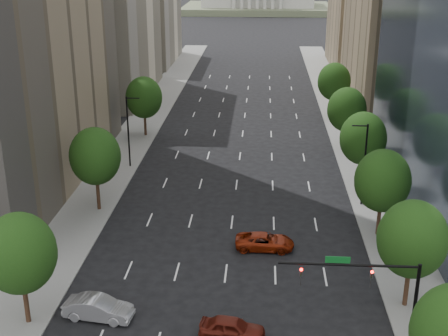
% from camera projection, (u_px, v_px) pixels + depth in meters
% --- Properties ---
extents(sidewalk_left, '(6.00, 200.00, 0.15)m').
position_uv_depth(sidewalk_left, '(104.00, 181.00, 70.35)').
color(sidewalk_left, slate).
rests_on(sidewalk_left, ground).
extents(sidewalk_right, '(6.00, 200.00, 0.15)m').
position_uv_depth(sidewalk_right, '(372.00, 187.00, 68.47)').
color(sidewalk_right, slate).
rests_on(sidewalk_right, ground).
extents(filler_left, '(14.00, 26.00, 18.00)m').
position_uv_depth(filler_left, '(144.00, 23.00, 138.85)').
color(filler_left, beige).
rests_on(filler_left, ground).
extents(parking_tan_right, '(14.00, 30.00, 30.00)m').
position_uv_depth(parking_tan_right, '(398.00, 15.00, 100.06)').
color(parking_tan_right, '#8C7759').
rests_on(parking_tan_right, ground).
extents(filler_right, '(14.00, 26.00, 16.00)m').
position_uv_depth(filler_right, '(364.00, 31.00, 133.36)').
color(filler_right, '#8C7759').
rests_on(filler_right, ground).
extents(tree_right_1, '(5.20, 5.20, 8.75)m').
position_uv_depth(tree_right_1, '(412.00, 239.00, 44.14)').
color(tree_right_1, '#382316').
rests_on(tree_right_1, ground).
extents(tree_right_2, '(5.20, 5.20, 8.61)m').
position_uv_depth(tree_right_2, '(383.00, 181.00, 55.41)').
color(tree_right_2, '#382316').
rests_on(tree_right_2, ground).
extents(tree_right_3, '(5.20, 5.20, 8.89)m').
position_uv_depth(tree_right_3, '(363.00, 138.00, 66.52)').
color(tree_right_3, '#382316').
rests_on(tree_right_3, ground).
extents(tree_right_4, '(5.20, 5.20, 8.46)m').
position_uv_depth(tree_right_4, '(347.00, 110.00, 79.76)').
color(tree_right_4, '#382316').
rests_on(tree_right_4, ground).
extents(tree_right_5, '(5.20, 5.20, 8.75)m').
position_uv_depth(tree_right_5, '(334.00, 82.00, 94.62)').
color(tree_right_5, '#382316').
rests_on(tree_right_5, ground).
extents(tree_left_0, '(5.20, 5.20, 8.75)m').
position_uv_depth(tree_left_0, '(20.00, 253.00, 42.10)').
color(tree_left_0, '#382316').
rests_on(tree_left_0, ground).
extents(tree_left_1, '(5.20, 5.20, 8.97)m').
position_uv_depth(tree_left_1, '(95.00, 156.00, 60.72)').
color(tree_left_1, '#382316').
rests_on(tree_left_1, ground).
extents(tree_left_2, '(5.20, 5.20, 8.68)m').
position_uv_depth(tree_left_2, '(144.00, 98.00, 85.12)').
color(tree_left_2, '#382316').
rests_on(tree_left_2, ground).
extents(streetlight_rn, '(1.70, 0.20, 9.00)m').
position_uv_depth(streetlight_rn, '(364.00, 163.00, 62.25)').
color(streetlight_rn, black).
rests_on(streetlight_rn, ground).
extents(streetlight_ln, '(1.70, 0.20, 9.00)m').
position_uv_depth(streetlight_ln, '(129.00, 130.00, 73.23)').
color(streetlight_ln, black).
rests_on(streetlight_ln, ground).
extents(traffic_signal, '(9.12, 0.40, 7.38)m').
position_uv_depth(traffic_signal, '(378.00, 288.00, 38.94)').
color(traffic_signal, black).
rests_on(traffic_signal, ground).
extents(foothills, '(720.00, 413.00, 263.00)m').
position_uv_depth(foothills, '(297.00, 14.00, 584.78)').
color(foothills, brown).
rests_on(foothills, ground).
extents(car_maroon, '(4.85, 2.47, 1.58)m').
position_uv_depth(car_maroon, '(232.00, 328.00, 42.15)').
color(car_maroon, '#52160D').
rests_on(car_maroon, ground).
extents(car_silver, '(5.38, 2.51, 1.71)m').
position_uv_depth(car_silver, '(98.00, 308.00, 44.37)').
color(car_silver, '#999A9E').
rests_on(car_silver, ground).
extents(car_red_far, '(5.39, 2.55, 1.49)m').
position_uv_depth(car_red_far, '(265.00, 241.00, 54.57)').
color(car_red_far, maroon).
rests_on(car_red_far, ground).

